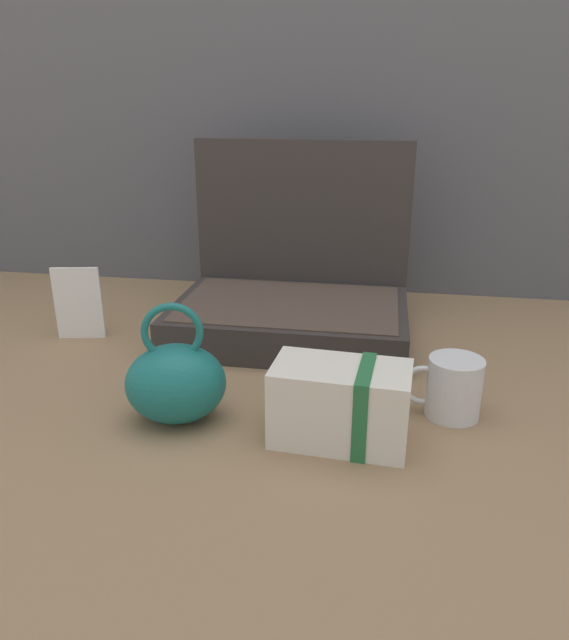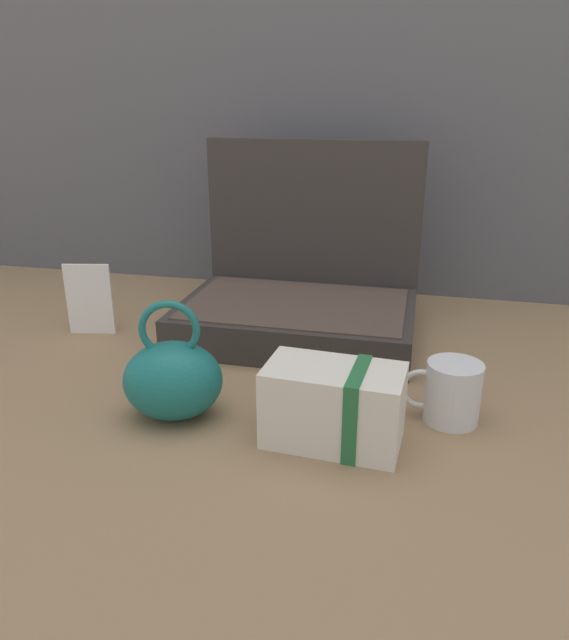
{
  "view_description": "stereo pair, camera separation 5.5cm",
  "coord_description": "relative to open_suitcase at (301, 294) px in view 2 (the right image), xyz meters",
  "views": [
    {
      "loc": [
        0.12,
        -0.91,
        0.46
      ],
      "look_at": [
        -0.03,
        -0.02,
        0.12
      ],
      "focal_mm": 33.02,
      "sensor_mm": 36.0,
      "label": 1
    },
    {
      "loc": [
        0.18,
        -0.89,
        0.46
      ],
      "look_at": [
        -0.03,
        -0.02,
        0.12
      ],
      "focal_mm": 33.02,
      "sensor_mm": 36.0,
      "label": 2
    }
  ],
  "objects": [
    {
      "name": "teal_pouch_handbag",
      "position": [
        -0.12,
        -0.4,
        -0.02
      ],
      "size": [
        0.18,
        0.15,
        0.19
      ],
      "color": "#196B66",
      "rests_on": "ground_plane"
    },
    {
      "name": "coffee_mug",
      "position": [
        0.3,
        -0.32,
        -0.03
      ],
      "size": [
        0.12,
        0.08,
        0.09
      ],
      "color": "silver",
      "rests_on": "ground_plane"
    },
    {
      "name": "ground_plane",
      "position": [
        0.06,
        -0.25,
        -0.08
      ],
      "size": [
        6.0,
        6.0,
        0.0
      ],
      "primitive_type": "plane",
      "color": "#8C6D4C"
    },
    {
      "name": "cream_toiletry_bag",
      "position": [
        0.14,
        -0.41,
        -0.02
      ],
      "size": [
        0.2,
        0.12,
        0.12
      ],
      "color": "silver",
      "rests_on": "ground_plane"
    },
    {
      "name": "open_suitcase",
      "position": [
        0.0,
        0.0,
        0.0
      ],
      "size": [
        0.47,
        0.34,
        0.38
      ],
      "color": "#332D2B",
      "rests_on": "ground_plane"
    },
    {
      "name": "info_card_left",
      "position": [
        -0.42,
        -0.12,
        -0.01
      ],
      "size": [
        0.09,
        0.02,
        0.15
      ],
      "primitive_type": "cube",
      "rotation": [
        0.0,
        0.0,
        0.2
      ],
      "color": "white",
      "rests_on": "ground_plane"
    }
  ]
}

